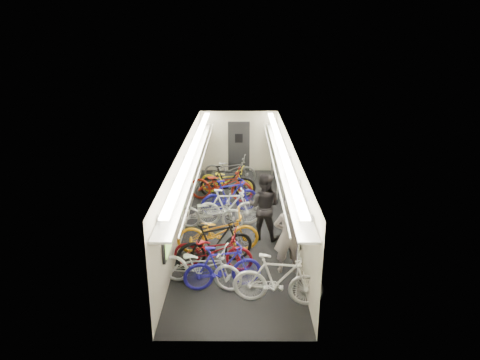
{
  "coord_description": "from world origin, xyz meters",
  "views": [
    {
      "loc": [
        0.12,
        -11.37,
        5.38
      ],
      "look_at": [
        0.07,
        0.58,
        1.15
      ],
      "focal_mm": 32.0,
      "sensor_mm": 36.0,
      "label": 1
    }
  ],
  "objects_px": {
    "passenger_near": "(288,236)",
    "backpack": "(301,208)",
    "bicycle_0": "(201,266)",
    "passenger_mid": "(264,206)",
    "bicycle_1": "(223,267)"
  },
  "relations": [
    {
      "from": "bicycle_1",
      "to": "passenger_near",
      "type": "bearing_deg",
      "value": -76.88
    },
    {
      "from": "bicycle_0",
      "to": "passenger_mid",
      "type": "distance_m",
      "value": 2.79
    },
    {
      "from": "passenger_near",
      "to": "passenger_mid",
      "type": "height_order",
      "value": "passenger_near"
    },
    {
      "from": "bicycle_1",
      "to": "passenger_near",
      "type": "relative_size",
      "value": 0.93
    },
    {
      "from": "bicycle_0",
      "to": "passenger_mid",
      "type": "relative_size",
      "value": 1.02
    },
    {
      "from": "passenger_near",
      "to": "bicycle_0",
      "type": "bearing_deg",
      "value": 13.75
    },
    {
      "from": "bicycle_0",
      "to": "passenger_near",
      "type": "distance_m",
      "value": 2.09
    },
    {
      "from": "passenger_near",
      "to": "backpack",
      "type": "relative_size",
      "value": 4.87
    },
    {
      "from": "passenger_near",
      "to": "passenger_mid",
      "type": "relative_size",
      "value": 1.0
    },
    {
      "from": "backpack",
      "to": "passenger_near",
      "type": "bearing_deg",
      "value": -121.98
    },
    {
      "from": "bicycle_0",
      "to": "backpack",
      "type": "xyz_separation_m",
      "value": [
        2.33,
        1.36,
        0.78
      ]
    },
    {
      "from": "bicycle_1",
      "to": "passenger_mid",
      "type": "bearing_deg",
      "value": -34.53
    },
    {
      "from": "bicycle_0",
      "to": "backpack",
      "type": "height_order",
      "value": "backpack"
    },
    {
      "from": "bicycle_0",
      "to": "passenger_mid",
      "type": "xyz_separation_m",
      "value": [
        1.48,
        2.33,
        0.43
      ]
    },
    {
      "from": "bicycle_1",
      "to": "passenger_near",
      "type": "height_order",
      "value": "passenger_near"
    }
  ]
}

